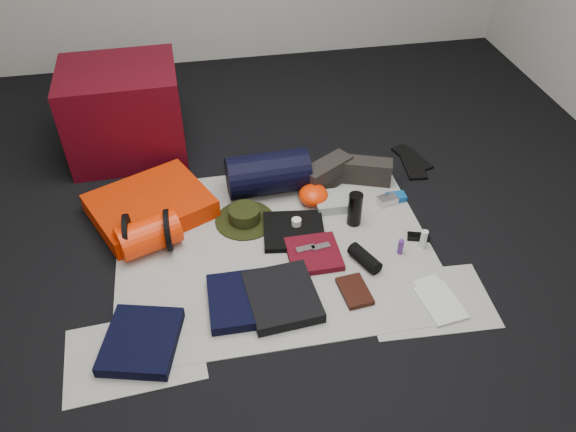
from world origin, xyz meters
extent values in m
cube|color=black|center=(0.00, 0.00, -0.01)|extent=(4.50, 4.50, 0.02)
cube|color=beige|center=(0.00, 0.00, 0.00)|extent=(1.60, 1.30, 0.01)
cube|color=beige|center=(-0.70, -0.55, 0.00)|extent=(0.61, 0.44, 0.00)
cube|color=beige|center=(0.65, -0.50, 0.00)|extent=(0.60, 0.43, 0.00)
cube|color=#4B050F|center=(-0.74, 1.03, 0.28)|extent=(0.69, 0.58, 0.56)
cube|color=red|center=(-0.62, 0.37, 0.06)|extent=(0.75, 0.69, 0.11)
cylinder|color=#FC2E04|center=(-0.63, 0.10, 0.10)|extent=(0.35, 0.28, 0.18)
cylinder|color=black|center=(-0.73, 0.10, 0.11)|extent=(0.02, 0.22, 0.22)
cylinder|color=black|center=(-0.53, 0.10, 0.11)|extent=(0.02, 0.22, 0.22)
cylinder|color=black|center=(0.04, 0.46, 0.13)|extent=(0.47, 0.26, 0.24)
cylinder|color=black|center=(-0.12, 0.22, 0.01)|extent=(0.38, 0.38, 0.01)
cylinder|color=black|center=(-0.12, 0.22, 0.05)|extent=(0.17, 0.17, 0.07)
cube|color=#2A2521|center=(0.39, 0.45, 0.08)|extent=(0.33, 0.26, 0.16)
cube|color=#2A2521|center=(0.63, 0.44, 0.08)|extent=(0.30, 0.20, 0.14)
cube|color=black|center=(0.96, 0.55, 0.01)|extent=(0.14, 0.31, 0.02)
cube|color=black|center=(0.98, 0.61, 0.01)|extent=(0.19, 0.31, 0.02)
cube|color=black|center=(-0.67, -0.51, 0.03)|extent=(0.38, 0.41, 0.05)
cube|color=black|center=(-0.22, -0.36, 0.03)|extent=(0.29, 0.33, 0.05)
cube|color=black|center=(-0.03, -0.38, 0.03)|extent=(0.34, 0.39, 0.06)
cube|color=black|center=(0.12, 0.07, 0.02)|extent=(0.35, 0.33, 0.03)
cube|color=#530914|center=(0.18, -0.12, 0.02)|extent=(0.26, 0.26, 0.03)
ellipsoid|color=#FC2E04|center=(0.27, 0.30, 0.06)|extent=(0.19, 0.19, 0.11)
cube|color=gray|center=(0.39, 0.26, 0.03)|extent=(0.23, 0.17, 0.06)
cylinder|color=black|center=(0.45, 0.09, 0.10)|extent=(0.08, 0.08, 0.19)
cylinder|color=black|center=(0.42, -0.21, 0.04)|extent=(0.14, 0.20, 0.07)
cube|color=silver|center=(0.68, 0.22, 0.03)|extent=(0.12, 0.08, 0.04)
cube|color=#0F4D91|center=(0.74, 0.24, 0.02)|extent=(0.11, 0.07, 0.03)
cylinder|color=#512476|center=(0.62, -0.18, 0.05)|extent=(0.03, 0.03, 0.08)
cylinder|color=silver|center=(0.75, -0.15, 0.06)|extent=(0.04, 0.04, 0.11)
cube|color=black|center=(0.32, -0.39, 0.02)|extent=(0.15, 0.21, 0.03)
cube|color=beige|center=(0.69, -0.53, 0.01)|extent=(0.19, 0.26, 0.01)
cube|color=beige|center=(0.69, -0.44, 0.01)|extent=(0.16, 0.18, 0.01)
cube|color=black|center=(0.75, -0.09, 0.02)|extent=(0.12, 0.08, 0.03)
cube|color=silver|center=(-0.72, -0.51, 0.01)|extent=(0.08, 0.08, 0.01)
cylinder|color=silver|center=(0.14, 0.10, 0.06)|extent=(0.05, 0.05, 0.04)
cube|color=silver|center=(0.14, -0.10, 0.05)|extent=(0.10, 0.05, 0.01)
cube|color=silver|center=(0.22, -0.10, 0.05)|extent=(0.10, 0.05, 0.01)
camera|label=1|loc=(-0.32, -2.08, 2.02)|focal=35.00mm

